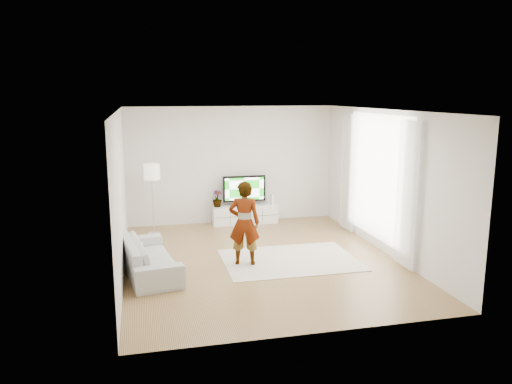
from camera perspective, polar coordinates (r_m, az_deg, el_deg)
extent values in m
plane|color=tan|center=(9.50, 0.58, -7.81)|extent=(6.00, 6.00, 0.00)
plane|color=white|center=(8.99, 0.62, 9.32)|extent=(6.00, 6.00, 0.00)
cube|color=silver|center=(8.90, -15.24, -0.19)|extent=(0.02, 6.00, 2.80)
cube|color=silver|center=(10.03, 14.61, 1.10)|extent=(0.02, 6.00, 2.80)
cube|color=silver|center=(12.04, -2.81, 3.10)|extent=(5.00, 0.02, 2.80)
cube|color=silver|center=(6.34, 7.08, -4.40)|extent=(5.00, 0.02, 2.80)
cube|color=white|center=(10.27, 13.76, 1.66)|extent=(0.01, 2.60, 2.50)
cube|color=white|center=(9.13, 16.94, -0.32)|extent=(0.04, 0.70, 2.60)
cube|color=white|center=(11.41, 10.44, 2.22)|extent=(0.04, 0.70, 2.60)
cube|color=white|center=(12.09, -1.31, -2.56)|extent=(1.56, 0.44, 0.44)
cube|color=black|center=(11.88, -1.08, -2.81)|extent=(1.52, 0.00, 0.01)
cube|color=black|center=(11.80, -2.94, -2.91)|extent=(0.01, 0.00, 0.39)
cube|color=black|center=(11.96, 0.75, -2.70)|extent=(0.01, 0.00, 0.39)
cube|color=black|center=(12.06, -1.34, -1.47)|extent=(0.37, 0.20, 0.02)
cube|color=black|center=(12.05, -1.34, -1.25)|extent=(0.07, 0.05, 0.07)
cube|color=black|center=(11.98, -1.35, 0.39)|extent=(1.04, 0.06, 0.63)
cube|color=#178F18|center=(11.95, -1.32, 0.36)|extent=(0.94, 0.01, 0.54)
cube|color=white|center=(12.17, 1.84, -0.84)|extent=(0.06, 0.17, 0.24)
cube|color=#4CB2FF|center=(12.08, 1.95, -0.82)|extent=(0.01, 0.00, 0.13)
imported|color=#3F7238|center=(11.88, -4.45, -0.75)|extent=(0.27, 0.27, 0.40)
cube|color=beige|center=(9.52, 3.89, -7.75)|extent=(2.50, 1.81, 0.01)
imported|color=#334772|center=(9.07, -1.35, -3.56)|extent=(0.64, 0.50, 1.55)
imported|color=#ACABA7|center=(8.98, -12.09, -7.21)|extent=(1.10, 2.13, 0.59)
cylinder|color=silver|center=(11.46, -11.55, -4.64)|extent=(0.27, 0.27, 0.02)
cylinder|color=silver|center=(11.31, -11.67, -1.62)|extent=(0.04, 0.04, 1.22)
cylinder|color=white|center=(11.17, -11.83, 2.28)|extent=(0.35, 0.35, 0.34)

